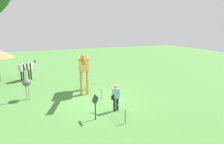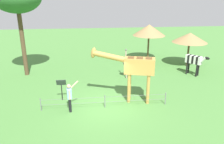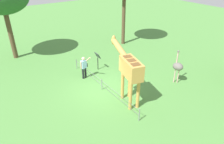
{
  "view_description": "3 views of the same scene",
  "coord_description": "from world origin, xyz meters",
  "px_view_note": "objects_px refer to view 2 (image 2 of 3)",
  "views": [
    {
      "loc": [
        11.4,
        -3.98,
        4.8
      ],
      "look_at": [
        0.57,
        0.69,
        1.99
      ],
      "focal_mm": 30.94,
      "sensor_mm": 36.0,
      "label": 1
    },
    {
      "loc": [
        0.85,
        11.43,
        6.12
      ],
      "look_at": [
        -0.45,
        -0.33,
        1.93
      ],
      "focal_mm": 36.05,
      "sensor_mm": 36.0,
      "label": 2
    },
    {
      "loc": [
        -9.36,
        5.92,
        7.24
      ],
      "look_at": [
        -0.85,
        -0.02,
        1.58
      ],
      "focal_mm": 33.31,
      "sensor_mm": 36.0,
      "label": 3
    }
  ],
  "objects_px": {
    "ostrich": "(128,63)",
    "shade_hut_near": "(190,38)",
    "giraffe": "(134,67)",
    "zebra": "(194,61)",
    "info_sign": "(61,85)",
    "visitor": "(70,96)",
    "shade_hut_far": "(149,30)"
  },
  "relations": [
    {
      "from": "giraffe",
      "to": "shade_hut_far",
      "type": "xyz_separation_m",
      "value": [
        -3.01,
        -8.02,
        0.81
      ]
    },
    {
      "from": "zebra",
      "to": "ostrich",
      "type": "bearing_deg",
      "value": 0.38
    },
    {
      "from": "visitor",
      "to": "shade_hut_far",
      "type": "bearing_deg",
      "value": -126.92
    },
    {
      "from": "ostrich",
      "to": "shade_hut_far",
      "type": "height_order",
      "value": "shade_hut_far"
    },
    {
      "from": "giraffe",
      "to": "info_sign",
      "type": "distance_m",
      "value": 4.41
    },
    {
      "from": "info_sign",
      "to": "zebra",
      "type": "bearing_deg",
      "value": -161.42
    },
    {
      "from": "zebra",
      "to": "ostrich",
      "type": "xyz_separation_m",
      "value": [
        5.23,
        0.03,
        0.01
      ]
    },
    {
      "from": "visitor",
      "to": "shade_hut_far",
      "type": "distance_m",
      "value": 11.27
    },
    {
      "from": "ostrich",
      "to": "info_sign",
      "type": "bearing_deg",
      "value": 35.58
    },
    {
      "from": "info_sign",
      "to": "giraffe",
      "type": "bearing_deg",
      "value": 172.18
    },
    {
      "from": "visitor",
      "to": "zebra",
      "type": "bearing_deg",
      "value": -152.92
    },
    {
      "from": "zebra",
      "to": "info_sign",
      "type": "distance_m",
      "value": 10.31
    },
    {
      "from": "shade_hut_near",
      "to": "giraffe",
      "type": "bearing_deg",
      "value": 45.39
    },
    {
      "from": "giraffe",
      "to": "zebra",
      "type": "relative_size",
      "value": 2.23
    },
    {
      "from": "visitor",
      "to": "shade_hut_near",
      "type": "height_order",
      "value": "shade_hut_near"
    },
    {
      "from": "giraffe",
      "to": "shade_hut_near",
      "type": "distance_m",
      "value": 8.64
    },
    {
      "from": "zebra",
      "to": "info_sign",
      "type": "xyz_separation_m",
      "value": [
        9.78,
        3.29,
        -0.21
      ]
    },
    {
      "from": "giraffe",
      "to": "visitor",
      "type": "height_order",
      "value": "giraffe"
    },
    {
      "from": "shade_hut_far",
      "to": "giraffe",
      "type": "bearing_deg",
      "value": 69.43
    },
    {
      "from": "shade_hut_near",
      "to": "visitor",
      "type": "bearing_deg",
      "value": 35.74
    },
    {
      "from": "shade_hut_near",
      "to": "info_sign",
      "type": "xyz_separation_m",
      "value": [
        10.28,
        5.56,
        -1.57
      ]
    },
    {
      "from": "giraffe",
      "to": "info_sign",
      "type": "bearing_deg",
      "value": -7.82
    },
    {
      "from": "shade_hut_near",
      "to": "info_sign",
      "type": "bearing_deg",
      "value": 28.43
    },
    {
      "from": "ostrich",
      "to": "shade_hut_near",
      "type": "xyz_separation_m",
      "value": [
        -5.73,
        -2.31,
        1.34
      ]
    },
    {
      "from": "zebra",
      "to": "ostrich",
      "type": "height_order",
      "value": "ostrich"
    },
    {
      "from": "visitor",
      "to": "ostrich",
      "type": "xyz_separation_m",
      "value": [
        -3.98,
        -4.67,
        0.27
      ]
    },
    {
      "from": "zebra",
      "to": "shade_hut_far",
      "type": "xyz_separation_m",
      "value": [
        2.55,
        -4.16,
        1.75
      ]
    },
    {
      "from": "zebra",
      "to": "shade_hut_far",
      "type": "bearing_deg",
      "value": -58.51
    },
    {
      "from": "zebra",
      "to": "shade_hut_far",
      "type": "relative_size",
      "value": 0.48
    },
    {
      "from": "visitor",
      "to": "shade_hut_near",
      "type": "distance_m",
      "value": 12.07
    },
    {
      "from": "giraffe",
      "to": "shade_hut_near",
      "type": "relative_size",
      "value": 1.26
    },
    {
      "from": "visitor",
      "to": "shade_hut_near",
      "type": "xyz_separation_m",
      "value": [
        -9.71,
        -6.99,
        1.62
      ]
    }
  ]
}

